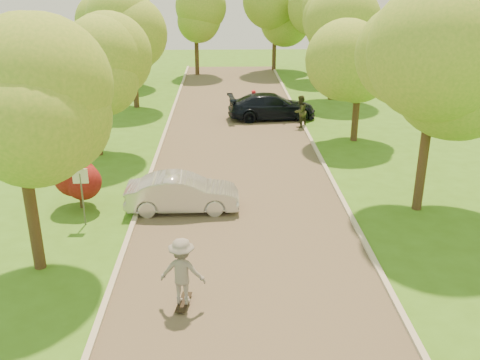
{
  "coord_description": "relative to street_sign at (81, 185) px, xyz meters",
  "views": [
    {
      "loc": [
        -0.69,
        -13.79,
        8.7
      ],
      "look_at": [
        -0.1,
        4.97,
        1.3
      ],
      "focal_mm": 40.0,
      "sensor_mm": 36.0,
      "label": 1
    }
  ],
  "objects": [
    {
      "name": "tree_l_midb",
      "position": [
        -1.01,
        8.0,
        3.02
      ],
      "size": [
        4.3,
        4.2,
        6.62
      ],
      "color": "#382619",
      "rests_on": "ground"
    },
    {
      "name": "tree_l_mida",
      "position": [
        -0.5,
        -3.0,
        3.61
      ],
      "size": [
        4.71,
        4.6,
        7.39
      ],
      "color": "#382619",
      "rests_on": "ground"
    },
    {
      "name": "longboard",
      "position": [
        3.94,
        -5.21,
        -1.46
      ],
      "size": [
        0.43,
        1.02,
        0.12
      ],
      "rotation": [
        0.0,
        0.0,
        2.98
      ],
      "color": "black",
      "rests_on": "ground"
    },
    {
      "name": "tree_bg_b",
      "position": [
        14.02,
        28.0,
        3.97
      ],
      "size": [
        5.12,
        5.0,
        7.95
      ],
      "color": "#382619",
      "rests_on": "ground"
    },
    {
      "name": "tree_bg_a",
      "position": [
        -2.98,
        26.0,
        3.75
      ],
      "size": [
        5.12,
        5.0,
        7.72
      ],
      "color": "#382619",
      "rests_on": "ground"
    },
    {
      "name": "tree_r_far",
      "position": [
        13.03,
        20.0,
        4.27
      ],
      "size": [
        5.33,
        5.2,
        8.34
      ],
      "color": "#382619",
      "rests_on": "ground"
    },
    {
      "name": "tree_bg_d",
      "position": [
        10.02,
        32.0,
        3.75
      ],
      "size": [
        5.12,
        5.0,
        7.72
      ],
      "color": "#382619",
      "rests_on": "ground"
    },
    {
      "name": "tree_r_midb",
      "position": [
        12.4,
        10.0,
        3.32
      ],
      "size": [
        4.51,
        4.4,
        7.01
      ],
      "color": "#382619",
      "rests_on": "ground"
    },
    {
      "name": "ground",
      "position": [
        5.8,
        -4.0,
        -1.56
      ],
      "size": [
        100.0,
        100.0,
        0.0
      ],
      "primitive_type": "plane",
      "color": "#3B701A",
      "rests_on": "ground"
    },
    {
      "name": "skateboarder",
      "position": [
        3.94,
        -5.21,
        -0.47
      ],
      "size": [
        1.35,
        0.91,
        1.94
      ],
      "primitive_type": "imported",
      "rotation": [
        0.0,
        0.0,
        2.98
      ],
      "color": "gray",
      "rests_on": "longboard"
    },
    {
      "name": "road",
      "position": [
        5.8,
        4.0,
        -1.56
      ],
      "size": [
        8.0,
        60.0,
        0.01
      ],
      "primitive_type": "cube",
      "color": "#4C4438",
      "rests_on": "ground"
    },
    {
      "name": "curb_right",
      "position": [
        9.85,
        4.0,
        -1.5
      ],
      "size": [
        0.18,
        60.0,
        0.12
      ],
      "primitive_type": "cube",
      "color": "#B2AD9E",
      "rests_on": "ground"
    },
    {
      "name": "street_sign",
      "position": [
        0.0,
        0.0,
        0.0
      ],
      "size": [
        0.55,
        0.06,
        2.17
      ],
      "color": "#59595E",
      "rests_on": "ground"
    },
    {
      "name": "dark_sedan",
      "position": [
        8.1,
        14.72,
        -0.78
      ],
      "size": [
        5.63,
        2.75,
        1.58
      ],
      "primitive_type": "imported",
      "rotation": [
        0.0,
        0.0,
        1.67
      ],
      "color": "black",
      "rests_on": "ground"
    },
    {
      "name": "tree_bg_c",
      "position": [
        3.01,
        30.0,
        3.46
      ],
      "size": [
        4.92,
        4.8,
        7.33
      ],
      "color": "#382619",
      "rests_on": "ground"
    },
    {
      "name": "tree_r_mida",
      "position": [
        12.82,
        1.0,
        3.97
      ],
      "size": [
        5.13,
        5.0,
        7.95
      ],
      "color": "#382619",
      "rests_on": "ground"
    },
    {
      "name": "person_striped",
      "position": [
        6.98,
        15.49,
        -0.73
      ],
      "size": [
        0.66,
        0.49,
        1.66
      ],
      "primitive_type": "imported",
      "rotation": [
        0.0,
        0.0,
        3.3
      ],
      "color": "red",
      "rests_on": "ground"
    },
    {
      "name": "tree_l_far",
      "position": [
        -0.59,
        18.0,
        3.9
      ],
      "size": [
        4.92,
        4.8,
        7.79
      ],
      "color": "#382619",
      "rests_on": "ground"
    },
    {
      "name": "red_shrub",
      "position": [
        -0.5,
        1.5,
        -0.47
      ],
      "size": [
        1.7,
        1.7,
        1.95
      ],
      "color": "#382619",
      "rests_on": "ground"
    },
    {
      "name": "person_olive",
      "position": [
        9.6,
        12.74,
        -0.62
      ],
      "size": [
        1.16,
        1.16,
        1.89
      ],
      "primitive_type": "imported",
      "rotation": [
        0.0,
        0.0,
        3.92
      ],
      "color": "#30341F",
      "rests_on": "ground"
    },
    {
      "name": "curb_left",
      "position": [
        1.75,
        4.0,
        -1.5
      ],
      "size": [
        0.18,
        60.0,
        0.12
      ],
      "primitive_type": "cube",
      "color": "#B2AD9E",
      "rests_on": "ground"
    },
    {
      "name": "silver_sedan",
      "position": [
        3.49,
        1.17,
        -0.85
      ],
      "size": [
        4.35,
        1.57,
        1.43
      ],
      "primitive_type": "imported",
      "rotation": [
        0.0,
        0.0,
        1.59
      ],
      "color": "#B8B9BE",
      "rests_on": "ground"
    }
  ]
}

